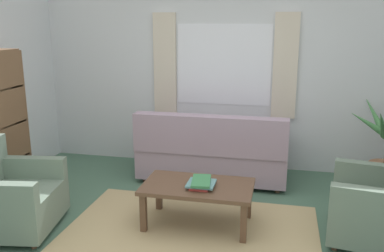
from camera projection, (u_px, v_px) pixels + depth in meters
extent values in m
plane|color=#476B56|center=(188.00, 239.00, 3.96)|extent=(6.24, 6.24, 0.00)
cube|color=silver|center=(224.00, 75.00, 5.78)|extent=(5.32, 0.12, 2.60)
cube|color=white|center=(224.00, 65.00, 5.69)|extent=(1.30, 0.01, 1.10)
cube|color=beige|center=(165.00, 64.00, 5.84)|extent=(0.32, 0.06, 1.40)
cube|color=beige|center=(285.00, 66.00, 5.49)|extent=(0.32, 0.06, 1.40)
cube|color=tan|center=(188.00, 239.00, 3.96)|extent=(2.47, 1.93, 0.01)
cube|color=#998499|center=(213.00, 160.00, 5.46)|extent=(1.90, 0.80, 0.38)
cube|color=#998499|center=(209.00, 135.00, 5.05)|extent=(1.90, 0.20, 0.48)
cube|color=#998499|center=(282.00, 142.00, 5.20)|extent=(0.16, 0.80, 0.24)
cube|color=#998499|center=(150.00, 134.00, 5.57)|extent=(0.16, 0.80, 0.24)
cylinder|color=brown|center=(278.00, 173.00, 5.62)|extent=(0.06, 0.06, 0.06)
cylinder|color=brown|center=(159.00, 164.00, 5.97)|extent=(0.06, 0.06, 0.06)
cylinder|color=brown|center=(277.00, 190.00, 5.05)|extent=(0.06, 0.06, 0.06)
cylinder|color=brown|center=(145.00, 179.00, 5.41)|extent=(0.06, 0.06, 0.06)
cube|color=slate|center=(15.00, 207.00, 4.09)|extent=(0.93, 0.96, 0.36)
cube|color=slate|center=(28.00, 167.00, 4.37)|extent=(0.81, 0.25, 0.22)
cylinder|color=brown|center=(34.00, 245.00, 3.80)|extent=(0.05, 0.05, 0.06)
cylinder|color=brown|center=(61.00, 212.00, 4.45)|extent=(0.05, 0.05, 0.06)
cylinder|color=brown|center=(3.00, 211.00, 4.49)|extent=(0.05, 0.05, 0.06)
cube|color=slate|center=(374.00, 216.00, 3.91)|extent=(0.92, 0.96, 0.36)
cube|color=slate|center=(376.00, 174.00, 4.16)|extent=(0.81, 0.25, 0.22)
cube|color=slate|center=(379.00, 202.00, 3.51)|extent=(0.81, 0.25, 0.22)
cylinder|color=brown|center=(338.00, 215.00, 4.38)|extent=(0.05, 0.05, 0.06)
cylinder|color=brown|center=(335.00, 247.00, 3.77)|extent=(0.05, 0.05, 0.06)
cube|color=brown|center=(198.00, 186.00, 4.14)|extent=(1.10, 0.64, 0.04)
cube|color=brown|center=(143.00, 213.00, 4.05)|extent=(0.06, 0.06, 0.40)
cube|color=brown|center=(244.00, 223.00, 3.84)|extent=(0.06, 0.06, 0.40)
cube|color=brown|center=(159.00, 193.00, 4.54)|extent=(0.06, 0.06, 0.40)
cube|color=brown|center=(249.00, 201.00, 4.34)|extent=(0.06, 0.06, 0.40)
cube|color=#B23833|center=(201.00, 185.00, 4.09)|extent=(0.19, 0.27, 0.03)
cube|color=#5B8E93|center=(201.00, 183.00, 4.07)|extent=(0.27, 0.26, 0.02)
cube|color=#387F4C|center=(201.00, 181.00, 4.08)|extent=(0.22, 0.36, 0.02)
cone|color=#47894C|center=(375.00, 115.00, 5.19)|extent=(0.28, 0.59, 0.46)
cone|color=#47894C|center=(369.00, 124.00, 4.97)|extent=(0.48, 0.14, 0.34)
cone|color=#47894C|center=(383.00, 125.00, 4.62)|extent=(0.32, 0.61, 0.49)
cube|color=brown|center=(16.00, 120.00, 5.10)|extent=(0.30, 0.04, 1.70)
cube|color=brown|center=(3.00, 129.00, 4.65)|extent=(0.02, 0.90, 1.70)
cube|color=brown|center=(0.00, 197.00, 4.88)|extent=(0.30, 0.86, 0.02)
cube|color=orange|center=(10.00, 110.00, 4.97)|extent=(0.24, 0.08, 0.24)
cube|color=beige|center=(6.00, 111.00, 4.90)|extent=(0.28, 0.05, 0.25)
cube|color=#387F4C|center=(1.00, 111.00, 4.81)|extent=(0.23, 0.10, 0.30)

